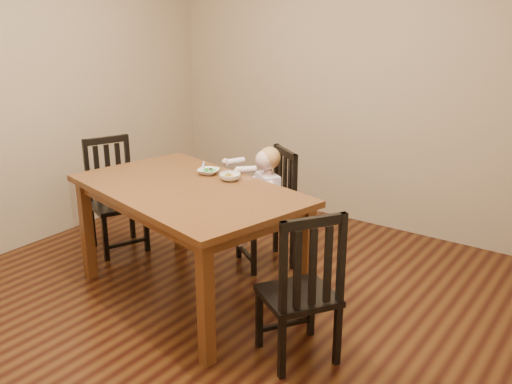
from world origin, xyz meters
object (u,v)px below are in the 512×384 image
Objects in this scene: chair_right at (302,291)px; bowl_veg at (230,177)px; chair_child at (271,210)px; bowl_peas at (209,171)px; chair_left at (115,197)px; toddler at (265,195)px; dining_table at (188,200)px.

chair_right reaches higher than bowl_veg.
chair_child reaches higher than bowl_peas.
chair_left is at bearing 55.92° from chair_child.
bowl_veg is at bearing -7.00° from bowl_peas.
toddler is 3.35× the size of bowl_peas.
bowl_peas is (1.01, 0.05, 0.39)m from chair_left.
dining_table is at bearing 113.20° from toddler.
bowl_peas reaches higher than toddler.
chair_left reaches higher than bowl_veg.
chair_left is (-1.25, -0.52, 0.01)m from chair_child.
chair_right is 1.33m from bowl_peas.
chair_child reaches higher than toddler.
toddler is 0.53m from bowl_veg.
chair_child is (0.16, 0.79, -0.28)m from dining_table.
chair_left is 1.85× the size of toddler.
chair_right is (2.15, -0.50, -0.00)m from chair_left.
chair_child is 0.99× the size of chair_right.
chair_child is at bearing 74.38° from chair_right.
dining_table is 0.36m from bowl_peas.
chair_right is (1.06, -0.22, -0.27)m from dining_table.
bowl_veg reaches higher than dining_table.
toddler is (1.23, 0.48, 0.13)m from chair_left.
dining_table is 1.12m from chair_right.
chair_left is at bearing -178.88° from bowl_veg.
dining_table is 1.94× the size of chair_child.
dining_table is 11.85× the size of bowl_peas.
dining_table is 1.91× the size of chair_left.
bowl_veg is (0.14, 0.30, 0.12)m from dining_table.
toddler is (-0.93, 0.97, 0.13)m from chair_right.
dining_table is 0.78m from toddler.
bowl_peas is at bearing 104.23° from dining_table.
toddler is (0.14, 0.75, -0.14)m from dining_table.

